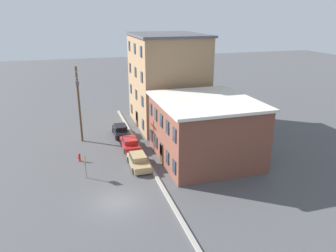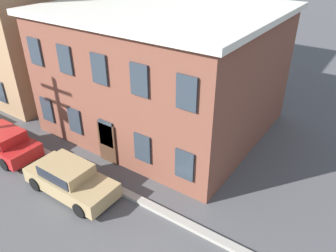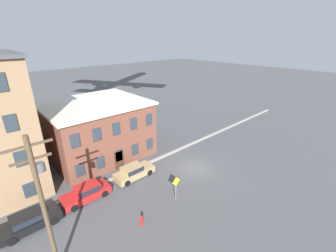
{
  "view_description": "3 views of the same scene",
  "coord_description": "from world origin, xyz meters",
  "px_view_note": "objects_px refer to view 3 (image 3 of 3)",
  "views": [
    {
      "loc": [
        25.37,
        -3.08,
        15.85
      ],
      "look_at": [
        -0.45,
        4.84,
        6.49
      ],
      "focal_mm": 35.0,
      "sensor_mm": 36.0,
      "label": 1
    },
    {
      "loc": [
        3.77,
        -3.63,
        10.0
      ],
      "look_at": [
        -1.49,
        4.0,
        4.65
      ],
      "focal_mm": 35.0,
      "sensor_mm": 36.0,
      "label": 2
    },
    {
      "loc": [
        -17.54,
        -14.59,
        14.37
      ],
      "look_at": [
        -0.58,
        4.07,
        4.28
      ],
      "focal_mm": 24.0,
      "sensor_mm": 36.0,
      "label": 3
    }
  ],
  "objects_px": {
    "car_tan": "(134,171)",
    "car_black": "(29,221)",
    "car_red": "(86,192)",
    "caution_sign": "(176,184)",
    "fire_hydrant": "(142,220)",
    "utility_pole": "(43,203)"
  },
  "relations": [
    {
      "from": "car_black",
      "to": "car_red",
      "type": "relative_size",
      "value": 1.0
    },
    {
      "from": "car_black",
      "to": "caution_sign",
      "type": "xyz_separation_m",
      "value": [
        11.1,
        -5.34,
        0.92
      ]
    },
    {
      "from": "fire_hydrant",
      "to": "utility_pole",
      "type": "bearing_deg",
      "value": 174.16
    },
    {
      "from": "fire_hydrant",
      "to": "car_tan",
      "type": "bearing_deg",
      "value": 61.1
    },
    {
      "from": "car_black",
      "to": "fire_hydrant",
      "type": "relative_size",
      "value": 4.58
    },
    {
      "from": "car_tan",
      "to": "caution_sign",
      "type": "distance_m",
      "value": 5.77
    },
    {
      "from": "car_tan",
      "to": "utility_pole",
      "type": "height_order",
      "value": "utility_pole"
    },
    {
      "from": "caution_sign",
      "to": "utility_pole",
      "type": "distance_m",
      "value": 11.19
    },
    {
      "from": "car_red",
      "to": "fire_hydrant",
      "type": "bearing_deg",
      "value": -72.57
    },
    {
      "from": "caution_sign",
      "to": "car_tan",
      "type": "bearing_deg",
      "value": 99.63
    },
    {
      "from": "car_tan",
      "to": "fire_hydrant",
      "type": "distance_m",
      "value": 6.93
    },
    {
      "from": "caution_sign",
      "to": "utility_pole",
      "type": "height_order",
      "value": "utility_pole"
    },
    {
      "from": "car_black",
      "to": "utility_pole",
      "type": "bearing_deg",
      "value": -83.61
    },
    {
      "from": "car_red",
      "to": "utility_pole",
      "type": "xyz_separation_m",
      "value": [
        -4.3,
        -5.49,
        4.71
      ]
    },
    {
      "from": "car_red",
      "to": "caution_sign",
      "type": "xyz_separation_m",
      "value": [
        6.22,
        -5.69,
        0.92
      ]
    },
    {
      "from": "car_black",
      "to": "fire_hydrant",
      "type": "height_order",
      "value": "car_black"
    },
    {
      "from": "car_black",
      "to": "car_tan",
      "type": "relative_size",
      "value": 1.0
    },
    {
      "from": "utility_pole",
      "to": "car_tan",
      "type": "bearing_deg",
      "value": 29.55
    },
    {
      "from": "caution_sign",
      "to": "car_red",
      "type": "bearing_deg",
      "value": 137.57
    },
    {
      "from": "car_tan",
      "to": "car_black",
      "type": "bearing_deg",
      "value": -178.43
    },
    {
      "from": "car_red",
      "to": "caution_sign",
      "type": "distance_m",
      "value": 8.48
    },
    {
      "from": "car_red",
      "to": "car_tan",
      "type": "height_order",
      "value": "same"
    }
  ]
}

